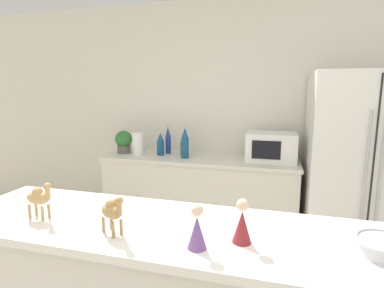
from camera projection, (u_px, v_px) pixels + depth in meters
name	position (u px, v px, depth m)	size (l,w,h in m)	color
wall_back	(242.00, 118.00, 3.30)	(8.00, 0.06, 2.55)	silver
back_counter	(199.00, 197.00, 3.24)	(2.03, 0.63, 0.89)	silver
refrigerator	(359.00, 170.00, 2.69)	(0.89, 0.77, 1.74)	silver
potted_plant	(124.00, 141.00, 3.35)	(0.19, 0.19, 0.25)	#595451
paper_towel_roll	(138.00, 144.00, 3.26)	(0.12, 0.12, 0.24)	white
microwave	(271.00, 147.00, 2.96)	(0.48, 0.37, 0.28)	white
back_bottle_0	(160.00, 144.00, 3.23)	(0.08, 0.08, 0.25)	navy
back_bottle_1	(168.00, 140.00, 3.32)	(0.06, 0.06, 0.31)	navy
back_bottle_2	(184.00, 145.00, 3.23)	(0.08, 0.08, 0.23)	#2D6033
back_bottle_3	(185.00, 143.00, 3.09)	(0.08, 0.08, 0.33)	navy
fruit_bowl	(384.00, 246.00, 1.05)	(0.20, 0.20, 0.06)	#B7BABF
camel_figurine	(112.00, 211.00, 1.19)	(0.13, 0.11, 0.17)	#A87F4C
camel_figurine_second	(39.00, 197.00, 1.34)	(0.14, 0.07, 0.17)	tan
wise_man_figurine_crimson	(197.00, 229.00, 1.08)	(0.07, 0.07, 0.17)	#6B4784
wise_man_figurine_purple	(242.00, 224.00, 1.12)	(0.07, 0.07, 0.17)	maroon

